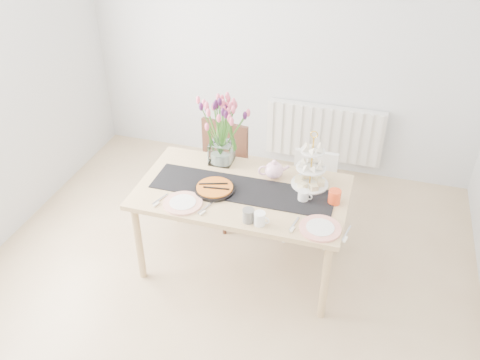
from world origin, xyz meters
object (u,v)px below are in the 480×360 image
(teapot, at_px, (274,170))
(mug_white, at_px, (260,219))
(chair_brown, at_px, (219,165))
(plate_right, at_px, (320,228))
(mug_grey, at_px, (248,216))
(cream_jug, at_px, (303,196))
(radiator, at_px, (324,133))
(dining_table, at_px, (242,198))
(tart_tin, at_px, (215,189))
(chair_white, at_px, (312,189))
(tulip_vase, at_px, (221,122))
(mug_orange, at_px, (335,197))
(plate_left, at_px, (183,203))
(cake_stand, at_px, (311,172))

(teapot, bearing_deg, mug_white, -105.78)
(chair_brown, relative_size, plate_right, 3.12)
(mug_grey, bearing_deg, cream_jug, 33.66)
(radiator, xyz_separation_m, plate_right, (0.24, -1.93, 0.31))
(dining_table, distance_m, cream_jug, 0.48)
(dining_table, xyz_separation_m, cream_jug, (0.47, 0.00, 0.12))
(tart_tin, bearing_deg, teapot, 37.17)
(radiator, xyz_separation_m, dining_table, (-0.41, -1.63, 0.22))
(chair_white, bearing_deg, tulip_vase, -160.27)
(teapot, xyz_separation_m, mug_grey, (-0.04, -0.58, -0.02))
(tulip_vase, bearing_deg, mug_grey, -58.51)
(mug_orange, distance_m, plate_right, 0.34)
(mug_orange, bearing_deg, cream_jug, 128.01)
(radiator, height_order, mug_grey, mug_grey)
(plate_left, bearing_deg, mug_grey, -6.32)
(radiator, height_order, cake_stand, cake_stand)
(tart_tin, bearing_deg, plate_left, -127.03)
(radiator, bearing_deg, chair_brown, -128.18)
(chair_brown, height_order, cream_jug, chair_brown)
(chair_brown, bearing_deg, chair_white, 9.15)
(chair_white, distance_m, tart_tin, 1.00)
(dining_table, xyz_separation_m, mug_orange, (0.69, 0.03, 0.13))
(plate_left, bearing_deg, mug_orange, 17.22)
(radiator, height_order, dining_table, same)
(cake_stand, relative_size, mug_orange, 3.88)
(cake_stand, relative_size, plate_right, 1.46)
(chair_brown, distance_m, cream_jug, 1.09)
(mug_grey, bearing_deg, mug_orange, 21.05)
(tart_tin, relative_size, mug_orange, 2.86)
(chair_brown, distance_m, chair_white, 0.86)
(tulip_vase, height_order, mug_white, tulip_vase)
(teapot, bearing_deg, mug_grey, -113.92)
(radiator, bearing_deg, dining_table, -104.01)
(chair_white, bearing_deg, radiator, 92.14)
(mug_white, bearing_deg, tart_tin, 154.06)
(teapot, distance_m, plate_left, 0.77)
(plate_left, bearing_deg, mug_white, -6.35)
(tulip_vase, height_order, mug_orange, tulip_vase)
(mug_white, bearing_deg, dining_table, 131.07)
(tart_tin, bearing_deg, mug_grey, -39.33)
(cream_jug, height_order, mug_white, mug_white)
(radiator, relative_size, mug_orange, 11.02)
(chair_white, xyz_separation_m, mug_white, (-0.23, -0.98, 0.36))
(dining_table, xyz_separation_m, teapot, (0.19, 0.23, 0.15))
(radiator, distance_m, tart_tin, 1.83)
(cream_jug, distance_m, mug_white, 0.44)
(chair_brown, height_order, mug_white, chair_brown)
(mug_grey, height_order, plate_left, mug_grey)
(cake_stand, distance_m, mug_grey, 0.66)
(mug_grey, height_order, mug_orange, mug_orange)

